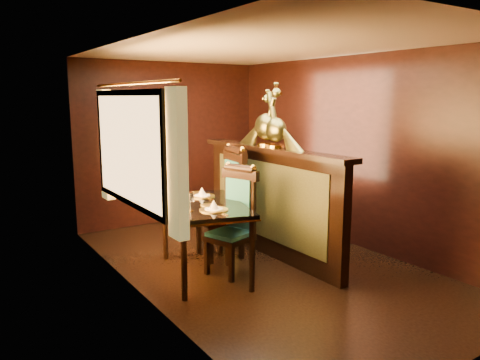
{
  "coord_description": "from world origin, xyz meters",
  "views": [
    {
      "loc": [
        -3.11,
        -4.25,
        1.96
      ],
      "look_at": [
        -0.2,
        0.19,
        1.02
      ],
      "focal_mm": 35.0,
      "sensor_mm": 36.0,
      "label": 1
    }
  ],
  "objects_px": {
    "chair_right": "(229,199)",
    "peacock_right": "(266,115)",
    "dining_table": "(204,210)",
    "peacock_left": "(276,119)",
    "chair_left": "(236,216)"
  },
  "relations": [
    {
      "from": "peacock_left",
      "to": "peacock_right",
      "type": "xyz_separation_m",
      "value": [
        0.0,
        0.19,
        0.04
      ]
    },
    {
      "from": "dining_table",
      "to": "chair_right",
      "type": "relative_size",
      "value": 1.12
    },
    {
      "from": "chair_left",
      "to": "peacock_right",
      "type": "bearing_deg",
      "value": 10.33
    },
    {
      "from": "dining_table",
      "to": "peacock_right",
      "type": "bearing_deg",
      "value": 29.19
    },
    {
      "from": "peacock_left",
      "to": "peacock_right",
      "type": "bearing_deg",
      "value": 90.0
    },
    {
      "from": "dining_table",
      "to": "peacock_left",
      "type": "height_order",
      "value": "peacock_left"
    },
    {
      "from": "chair_left",
      "to": "peacock_left",
      "type": "distance_m",
      "value": 1.27
    },
    {
      "from": "chair_right",
      "to": "peacock_right",
      "type": "bearing_deg",
      "value": -11.97
    },
    {
      "from": "chair_right",
      "to": "peacock_right",
      "type": "xyz_separation_m",
      "value": [
        0.45,
        -0.16,
        1.02
      ]
    },
    {
      "from": "chair_left",
      "to": "chair_right",
      "type": "xyz_separation_m",
      "value": [
        0.23,
        0.52,
        0.08
      ]
    },
    {
      "from": "peacock_right",
      "to": "chair_left",
      "type": "bearing_deg",
      "value": -152.1
    },
    {
      "from": "chair_left",
      "to": "chair_right",
      "type": "distance_m",
      "value": 0.57
    },
    {
      "from": "chair_right",
      "to": "peacock_left",
      "type": "xyz_separation_m",
      "value": [
        0.45,
        -0.35,
        0.98
      ]
    },
    {
      "from": "dining_table",
      "to": "peacock_left",
      "type": "bearing_deg",
      "value": 18.96
    },
    {
      "from": "dining_table",
      "to": "chair_right",
      "type": "distance_m",
      "value": 0.71
    }
  ]
}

